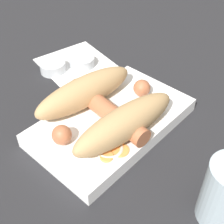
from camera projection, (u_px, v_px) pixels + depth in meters
name	position (u px, v px, depth m)	size (l,w,h in m)	color
ground_plane	(112.00, 127.00, 0.55)	(3.00, 3.00, 0.00)	#232326
food_tray	(112.00, 122.00, 0.54)	(0.28, 0.16, 0.03)	white
bread_roll	(104.00, 106.00, 0.51)	(0.21, 0.18, 0.05)	tan
sausage	(106.00, 110.00, 0.52)	(0.21, 0.18, 0.03)	#B26642
pickled_veggies	(107.00, 149.00, 0.47)	(0.06, 0.06, 0.01)	orange
napkin	(75.00, 63.00, 0.70)	(0.17, 0.17, 0.00)	white
condiment_cup_near	(82.00, 62.00, 0.69)	(0.06, 0.06, 0.02)	silver
condiment_cup_far	(53.00, 68.00, 0.67)	(0.06, 0.06, 0.02)	silver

